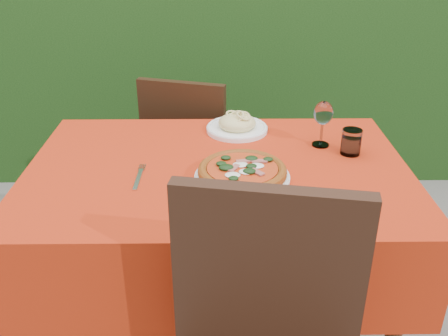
{
  "coord_description": "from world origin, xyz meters",
  "views": [
    {
      "loc": [
        0.0,
        -1.47,
        1.49
      ],
      "look_at": [
        0.02,
        -0.05,
        0.77
      ],
      "focal_mm": 40.0,
      "sensor_mm": 36.0,
      "label": 1
    }
  ],
  "objects_px": {
    "chair_far": "(190,152)",
    "pizza_plate": "(242,173)",
    "wine_glass": "(323,115)",
    "fork": "(138,179)",
    "pasta_plate": "(237,125)",
    "water_glass": "(351,143)"
  },
  "relations": [
    {
      "from": "pizza_plate",
      "to": "fork",
      "type": "relative_size",
      "value": 1.68
    },
    {
      "from": "fork",
      "to": "water_glass",
      "type": "bearing_deg",
      "value": 15.29
    },
    {
      "from": "pizza_plate",
      "to": "water_glass",
      "type": "relative_size",
      "value": 3.52
    },
    {
      "from": "chair_far",
      "to": "pizza_plate",
      "type": "relative_size",
      "value": 2.73
    },
    {
      "from": "wine_glass",
      "to": "fork",
      "type": "bearing_deg",
      "value": -157.41
    },
    {
      "from": "pasta_plate",
      "to": "pizza_plate",
      "type": "bearing_deg",
      "value": -89.64
    },
    {
      "from": "wine_glass",
      "to": "fork",
      "type": "relative_size",
      "value": 0.89
    },
    {
      "from": "chair_far",
      "to": "pizza_plate",
      "type": "xyz_separation_m",
      "value": [
        0.21,
        -0.75,
        0.28
      ]
    },
    {
      "from": "wine_glass",
      "to": "fork",
      "type": "xyz_separation_m",
      "value": [
        -0.62,
        -0.26,
        -0.11
      ]
    },
    {
      "from": "chair_far",
      "to": "fork",
      "type": "relative_size",
      "value": 4.59
    },
    {
      "from": "pizza_plate",
      "to": "wine_glass",
      "type": "relative_size",
      "value": 1.89
    },
    {
      "from": "pasta_plate",
      "to": "wine_glass",
      "type": "height_order",
      "value": "wine_glass"
    },
    {
      "from": "pizza_plate",
      "to": "wine_glass",
      "type": "xyz_separation_m",
      "value": [
        0.29,
        0.26,
        0.09
      ]
    },
    {
      "from": "chair_far",
      "to": "pasta_plate",
      "type": "relative_size",
      "value": 3.69
    },
    {
      "from": "pizza_plate",
      "to": "pasta_plate",
      "type": "height_order",
      "value": "pasta_plate"
    },
    {
      "from": "pasta_plate",
      "to": "fork",
      "type": "relative_size",
      "value": 1.24
    },
    {
      "from": "pizza_plate",
      "to": "chair_far",
      "type": "bearing_deg",
      "value": 105.34
    },
    {
      "from": "pasta_plate",
      "to": "wine_glass",
      "type": "xyz_separation_m",
      "value": [
        0.3,
        -0.14,
        0.09
      ]
    },
    {
      "from": "wine_glass",
      "to": "fork",
      "type": "distance_m",
      "value": 0.68
    },
    {
      "from": "wine_glass",
      "to": "pasta_plate",
      "type": "bearing_deg",
      "value": 155.13
    },
    {
      "from": "pasta_plate",
      "to": "water_glass",
      "type": "distance_m",
      "value": 0.44
    },
    {
      "from": "pasta_plate",
      "to": "wine_glass",
      "type": "distance_m",
      "value": 0.34
    }
  ]
}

